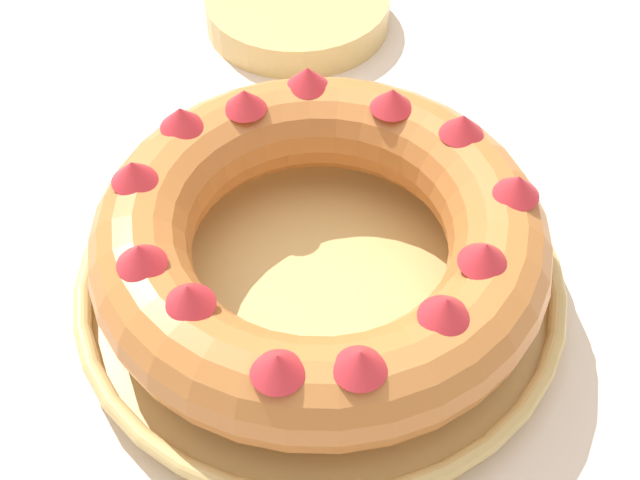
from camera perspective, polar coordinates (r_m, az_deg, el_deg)
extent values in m
cube|color=beige|center=(0.61, -1.51, -7.07)|extent=(1.12, 1.07, 0.03)
cylinder|color=brown|center=(1.32, 14.63, 4.76)|extent=(0.06, 0.06, 0.72)
cylinder|color=tan|center=(0.62, 0.00, -3.28)|extent=(0.32, 0.32, 0.01)
torus|color=tan|center=(0.61, 0.00, -2.44)|extent=(0.33, 0.33, 0.01)
torus|color=#C67538|center=(0.58, 0.00, 0.00)|extent=(0.30, 0.30, 0.07)
cone|color=red|center=(0.58, -11.87, 4.33)|extent=(0.04, 0.04, 0.02)
cone|color=red|center=(0.53, -11.45, -0.94)|extent=(0.04, 0.04, 0.02)
cone|color=red|center=(0.50, -8.44, -3.52)|extent=(0.04, 0.04, 0.02)
cone|color=red|center=(0.47, -2.74, -7.93)|extent=(0.04, 0.04, 0.02)
cone|color=red|center=(0.47, 2.58, -7.70)|extent=(0.04, 0.04, 0.02)
cone|color=red|center=(0.50, 8.04, -4.32)|extent=(0.04, 0.04, 0.02)
cone|color=red|center=(0.53, 10.50, -0.85)|extent=(0.03, 0.03, 0.02)
cone|color=red|center=(0.57, 12.51, 3.42)|extent=(0.04, 0.04, 0.02)
cone|color=red|center=(0.60, 9.10, 7.31)|extent=(0.03, 0.03, 0.02)
cone|color=red|center=(0.62, 4.64, 9.02)|extent=(0.03, 0.03, 0.02)
cone|color=red|center=(0.64, -0.80, 10.39)|extent=(0.04, 0.04, 0.02)
cone|color=red|center=(0.62, -4.48, 9.02)|extent=(0.04, 0.04, 0.02)
cone|color=red|center=(0.61, -8.89, 7.76)|extent=(0.04, 0.04, 0.02)
cylinder|color=tan|center=(0.85, -1.46, 14.52)|extent=(0.17, 0.17, 0.03)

